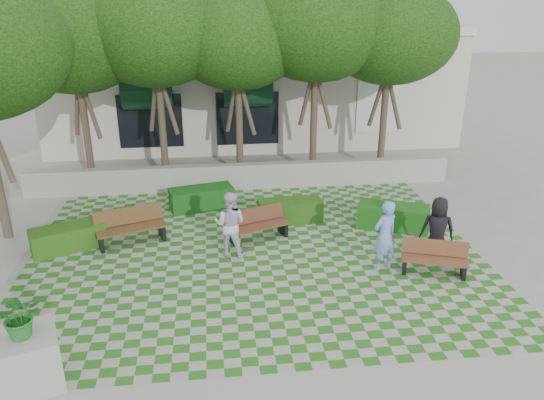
{
  "coord_description": "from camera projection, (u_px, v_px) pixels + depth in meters",
  "views": [
    {
      "loc": [
        -1.05,
        -11.6,
        6.73
      ],
      "look_at": [
        0.5,
        1.5,
        1.4
      ],
      "focal_mm": 35.0,
      "sensor_mm": 36.0,
      "label": 1
    }
  ],
  "objects": [
    {
      "name": "ground",
      "position": [
        259.0,
        275.0,
        13.32
      ],
      "size": [
        90.0,
        90.0,
        0.0
      ],
      "primitive_type": "plane",
      "color": "gray",
      "rests_on": "ground"
    },
    {
      "name": "hedge_west",
      "position": [
        68.0,
        238.0,
        14.51
      ],
      "size": [
        2.06,
        1.49,
        0.67
      ],
      "primitive_type": "cube",
      "rotation": [
        0.0,
        0.0,
        0.43
      ],
      "color": "#245015",
      "rests_on": "ground"
    },
    {
      "name": "hedge_east",
      "position": [
        393.0,
        217.0,
        15.77
      ],
      "size": [
        2.23,
        1.55,
        0.72
      ],
      "primitive_type": "cube",
      "rotation": [
        0.0,
        0.0,
        -0.39
      ],
      "color": "#174D14",
      "rests_on": "ground"
    },
    {
      "name": "retaining_wall",
      "position": [
        243.0,
        176.0,
        18.86
      ],
      "size": [
        15.0,
        0.36,
        0.9
      ],
      "primitive_type": "cube",
      "color": "#9E9B93",
      "rests_on": "ground"
    },
    {
      "name": "person_dark",
      "position": [
        437.0,
        230.0,
        13.71
      ],
      "size": [
        0.99,
        0.79,
        1.76
      ],
      "primitive_type": "imported",
      "rotation": [
        0.0,
        0.0,
        2.85
      ],
      "color": "black",
      "rests_on": "ground"
    },
    {
      "name": "bench_west",
      "position": [
        131.0,
        227.0,
        14.81
      ],
      "size": [
        2.02,
        1.23,
        1.01
      ],
      "rotation": [
        0.0,
        0.0,
        0.34
      ],
      "color": "#52361C",
      "rests_on": "ground"
    },
    {
      "name": "building",
      "position": [
        250.0,
        81.0,
        25.44
      ],
      "size": [
        18.0,
        8.92,
        5.15
      ],
      "color": "beige",
      "rests_on": "ground"
    },
    {
      "name": "hedge_midleft",
      "position": [
        202.0,
        198.0,
        17.18
      ],
      "size": [
        2.14,
        1.26,
        0.7
      ],
      "primitive_type": "cube",
      "rotation": [
        0.0,
        0.0,
        0.24
      ],
      "color": "#134915",
      "rests_on": "ground"
    },
    {
      "name": "person_blue",
      "position": [
        385.0,
        236.0,
        13.24
      ],
      "size": [
        0.81,
        0.68,
        1.88
      ],
      "primitive_type": "imported",
      "rotation": [
        0.0,
        0.0,
        3.54
      ],
      "color": "#789BDB",
      "rests_on": "ground"
    },
    {
      "name": "lawn",
      "position": [
        256.0,
        256.0,
        14.24
      ],
      "size": [
        12.0,
        12.0,
        0.0
      ],
      "primitive_type": "plane",
      "color": "#2B721E",
      "rests_on": "ground"
    },
    {
      "name": "person_white",
      "position": [
        230.0,
        224.0,
        14.0
      ],
      "size": [
        1.04,
        0.91,
        1.8
      ],
      "primitive_type": "imported",
      "rotation": [
        0.0,
        0.0,
        2.84
      ],
      "color": "silver",
      "rests_on": "ground"
    },
    {
      "name": "tree_row",
      "position": [
        181.0,
        39.0,
        16.66
      ],
      "size": [
        17.7,
        13.4,
        7.41
      ],
      "color": "#47382B",
      "rests_on": "ground"
    },
    {
      "name": "bench_mid",
      "position": [
        258.0,
        225.0,
        15.05
      ],
      "size": [
        1.81,
        1.13,
        0.9
      ],
      "rotation": [
        0.0,
        0.0,
        0.36
      ],
      "color": "#572F1E",
      "rests_on": "ground"
    },
    {
      "name": "hedge_midright",
      "position": [
        290.0,
        211.0,
        16.25
      ],
      "size": [
        1.98,
        0.93,
        0.67
      ],
      "primitive_type": "cube",
      "rotation": [
        0.0,
        0.0,
        0.08
      ],
      "color": "#214A13",
      "rests_on": "ground"
    },
    {
      "name": "planter_front",
      "position": [
        27.0,
        349.0,
        9.38
      ],
      "size": [
        1.34,
        1.34,
        1.87
      ],
      "rotation": [
        0.0,
        0.0,
        0.34
      ],
      "color": "#9E9B93",
      "rests_on": "ground"
    },
    {
      "name": "bench_east",
      "position": [
        434.0,
        258.0,
        13.26
      ],
      "size": [
        1.69,
        1.03,
        0.84
      ],
      "rotation": [
        0.0,
        0.0,
        -0.33
      ],
      "color": "brown",
      "rests_on": "ground"
    }
  ]
}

